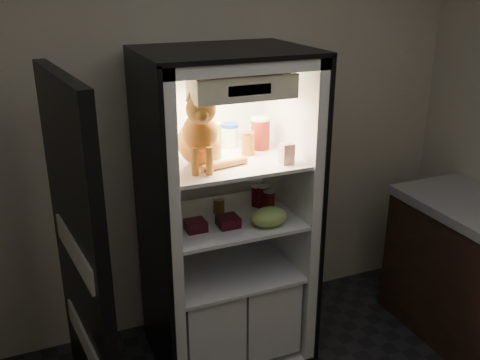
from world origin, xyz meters
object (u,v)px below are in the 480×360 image
object	(u,v)px
refrigerator	(224,235)
berry_box_right	(228,221)
grape_bag	(269,217)
pepper_jar	(260,133)
tabby_cat	(200,136)
mayo_tub	(230,135)
cream_carton	(287,153)
salsa_jar	(248,143)
soda_can_b	(263,197)
condiment_jar	(219,205)
soda_can_a	(257,196)
berry_box_left	(196,226)
soda_can_c	(269,201)
parmesan_shaker	(214,141)

from	to	relation	value
refrigerator	berry_box_right	world-z (taller)	refrigerator
grape_bag	berry_box_right	distance (m)	0.23
pepper_jar	tabby_cat	bearing A→B (deg)	-158.72
mayo_tub	cream_carton	bearing A→B (deg)	-66.66
mayo_tub	cream_carton	world-z (taller)	mayo_tub
mayo_tub	tabby_cat	bearing A→B (deg)	-135.72
tabby_cat	salsa_jar	size ratio (longest dim) A/B	3.40
refrigerator	grape_bag	xyz separation A→B (m)	(0.16, -0.26, 0.20)
cream_carton	soda_can_b	size ratio (longest dim) A/B	0.82
salsa_jar	grape_bag	distance (m)	0.42
tabby_cat	soda_can_b	world-z (taller)	tabby_cat
condiment_jar	berry_box_right	world-z (taller)	condiment_jar
refrigerator	mayo_tub	distance (m)	0.59
soda_can_a	condiment_jar	bearing A→B (deg)	-179.66
condiment_jar	berry_box_left	size ratio (longest dim) A/B	0.85
soda_can_a	soda_can_b	size ratio (longest dim) A/B	0.92
tabby_cat	pepper_jar	size ratio (longest dim) A/B	2.43
pepper_jar	soda_can_c	bearing A→B (deg)	-85.55
soda_can_c	grape_bag	bearing A→B (deg)	-115.04
parmesan_shaker	mayo_tub	size ratio (longest dim) A/B	1.41
mayo_tub	condiment_jar	size ratio (longest dim) A/B	1.51
salsa_jar	parmesan_shaker	bearing A→B (deg)	176.28
salsa_jar	soda_can_c	world-z (taller)	salsa_jar
refrigerator	grape_bag	bearing A→B (deg)	-58.33
berry_box_left	soda_can_a	bearing A→B (deg)	21.30
soda_can_c	grape_bag	xyz separation A→B (m)	(-0.08, -0.18, -0.01)
tabby_cat	soda_can_c	xyz separation A→B (m)	(0.43, 0.05, -0.45)
tabby_cat	soda_can_c	distance (m)	0.62
mayo_tub	berry_box_left	xyz separation A→B (m)	(-0.31, -0.28, -0.39)
soda_can_b	soda_can_c	xyz separation A→B (m)	(0.01, -0.06, -0.01)
cream_carton	berry_box_left	bearing A→B (deg)	167.61
tabby_cat	salsa_jar	world-z (taller)	tabby_cat
salsa_jar	pepper_jar	xyz separation A→B (m)	(0.11, 0.07, 0.03)
refrigerator	pepper_jar	xyz separation A→B (m)	(0.24, 0.02, 0.59)
pepper_jar	condiment_jar	world-z (taller)	pepper_jar
condiment_jar	grape_bag	world-z (taller)	grape_bag
berry_box_left	berry_box_right	world-z (taller)	berry_box_right
mayo_tub	salsa_jar	distance (m)	0.18
pepper_jar	condiment_jar	size ratio (longest dim) A/B	1.99
tabby_cat	parmesan_shaker	world-z (taller)	tabby_cat
refrigerator	soda_can_c	size ratio (longest dim) A/B	15.12
parmesan_shaker	berry_box_right	size ratio (longest dim) A/B	1.74
cream_carton	berry_box_left	distance (m)	0.62
tabby_cat	soda_can_a	xyz separation A→B (m)	(0.40, 0.15, -0.45)
grape_bag	soda_can_a	bearing A→B (deg)	79.02
pepper_jar	berry_box_left	distance (m)	0.65
soda_can_c	berry_box_right	world-z (taller)	soda_can_c
refrigerator	mayo_tub	xyz separation A→B (m)	(0.09, 0.12, 0.57)
parmesan_shaker	berry_box_left	distance (m)	0.47
parmesan_shaker	berry_box_right	world-z (taller)	parmesan_shaker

